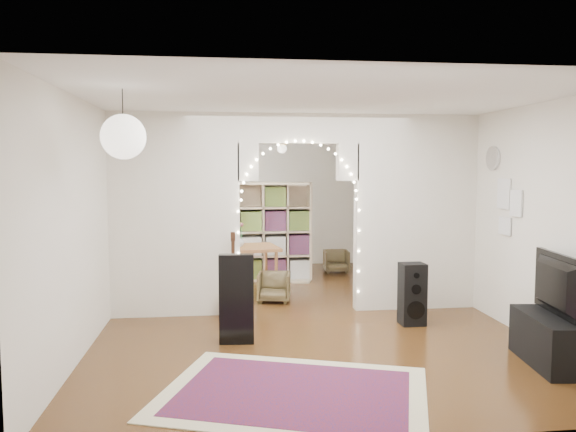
{
  "coord_description": "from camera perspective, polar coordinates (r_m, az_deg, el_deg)",
  "views": [
    {
      "loc": [
        -1.05,
        -7.55,
        1.98
      ],
      "look_at": [
        -0.1,
        0.3,
        1.29
      ],
      "focal_mm": 35.0,
      "sensor_mm": 36.0,
      "label": 1
    }
  ],
  "objects": [
    {
      "name": "fairy_lights",
      "position": [
        7.5,
        1.17,
        1.68
      ],
      "size": [
        1.64,
        0.04,
        1.6
      ],
      "primitive_type": null,
      "color": "#FFEABF",
      "rests_on": "divider_wall"
    },
    {
      "name": "paper_lantern",
      "position": [
        5.22,
        -16.38,
        7.73
      ],
      "size": [
        0.4,
        0.4,
        0.4
      ],
      "primitive_type": "sphere",
      "color": "white",
      "rests_on": "ceiling"
    },
    {
      "name": "wall_left",
      "position": [
        7.71,
        -17.7,
        0.04
      ],
      "size": [
        0.02,
        7.5,
        2.7
      ],
      "primitive_type": "cube",
      "color": "silver",
      "rests_on": "floor"
    },
    {
      "name": "picture_frames",
      "position": [
        7.46,
        21.4,
        0.93
      ],
      "size": [
        0.02,
        0.5,
        0.7
      ],
      "primitive_type": null,
      "color": "white",
      "rests_on": "wall_right"
    },
    {
      "name": "ceiling_fan",
      "position": [
        9.61,
        -0.62,
        7.46
      ],
      "size": [
        1.1,
        1.1,
        0.3
      ],
      "primitive_type": null,
      "color": "gold",
      "rests_on": "ceiling"
    },
    {
      "name": "wall_back",
      "position": [
        11.36,
        -1.58,
        1.78
      ],
      "size": [
        5.0,
        0.02,
        2.7
      ],
      "primitive_type": "cube",
      "color": "silver",
      "rests_on": "floor"
    },
    {
      "name": "floor",
      "position": [
        7.87,
        1.02,
        -9.6
      ],
      "size": [
        7.5,
        7.5,
        0.0
      ],
      "primitive_type": "plane",
      "color": "black",
      "rests_on": "ground"
    },
    {
      "name": "area_rug",
      "position": [
        5.16,
        0.58,
        -17.49
      ],
      "size": [
        2.72,
        2.37,
        0.02
      ],
      "primitive_type": "cube",
      "rotation": [
        0.0,
        0.0,
        -0.34
      ],
      "color": "maroon",
      "rests_on": "floor"
    },
    {
      "name": "wall_clock",
      "position": [
        7.8,
        20.14,
        5.54
      ],
      "size": [
        0.03,
        0.31,
        0.31
      ],
      "primitive_type": "cylinder",
      "rotation": [
        0.0,
        1.57,
        0.0
      ],
      "color": "white",
      "rests_on": "wall_right"
    },
    {
      "name": "wall_right",
      "position": [
        8.37,
        18.25,
        0.39
      ],
      "size": [
        0.02,
        7.5,
        2.7
      ],
      "primitive_type": "cube",
      "color": "silver",
      "rests_on": "floor"
    },
    {
      "name": "divider_wall",
      "position": [
        7.64,
        1.03,
        0.8
      ],
      "size": [
        5.0,
        0.2,
        2.7
      ],
      "color": "silver",
      "rests_on": "floor"
    },
    {
      "name": "wall_front",
      "position": [
        3.99,
        8.51,
        -4.17
      ],
      "size": [
        5.0,
        0.02,
        2.7
      ],
      "primitive_type": "cube",
      "color": "silver",
      "rests_on": "floor"
    },
    {
      "name": "window",
      "position": [
        9.47,
        -15.52,
        1.87
      ],
      "size": [
        0.04,
        1.2,
        1.4
      ],
      "primitive_type": "cube",
      "color": "white",
      "rests_on": "wall_left"
    },
    {
      "name": "dining_chair_right",
      "position": [
        10.68,
        4.93,
        -4.59
      ],
      "size": [
        0.48,
        0.49,
        0.42
      ],
      "primitive_type": "imported",
      "rotation": [
        0.0,
        0.0,
        -0.06
      ],
      "color": "brown",
      "rests_on": "floor"
    },
    {
      "name": "bookcase",
      "position": [
        9.83,
        -2.57,
        -1.57
      ],
      "size": [
        1.74,
        0.86,
        1.72
      ],
      "primitive_type": "cube",
      "rotation": [
        0.0,
        0.0,
        -0.27
      ],
      "color": "#CDB495",
      "rests_on": "floor"
    },
    {
      "name": "flower_vase",
      "position": [
        8.71,
        -5.06,
        -2.51
      ],
      "size": [
        0.21,
        0.21,
        0.19
      ],
      "primitive_type": "imported",
      "rotation": [
        0.0,
        0.0,
        0.17
      ],
      "color": "white",
      "rests_on": "dining_table"
    },
    {
      "name": "acoustic_guitar",
      "position": [
        7.46,
        -5.57,
        -7.12
      ],
      "size": [
        0.4,
        0.18,
        0.96
      ],
      "rotation": [
        0.0,
        0.0,
        -0.12
      ],
      "color": "tan",
      "rests_on": "floor"
    },
    {
      "name": "guitar_case",
      "position": [
        6.38,
        -5.25,
        -8.4
      ],
      "size": [
        0.4,
        0.16,
        1.01
      ],
      "primitive_type": "cube",
      "rotation": [
        0.0,
        0.0,
        -0.08
      ],
      "color": "black",
      "rests_on": "floor"
    },
    {
      "name": "dining_table",
      "position": [
        8.74,
        -5.06,
        -3.6
      ],
      "size": [
        1.32,
        0.99,
        0.76
      ],
      "rotation": [
        0.0,
        0.0,
        0.17
      ],
      "color": "olive",
      "rests_on": "floor"
    },
    {
      "name": "dining_chair_left",
      "position": [
        8.35,
        -1.43,
        -7.22
      ],
      "size": [
        0.54,
        0.55,
        0.44
      ],
      "primitive_type": "imported",
      "rotation": [
        0.0,
        0.0,
        -0.18
      ],
      "color": "brown",
      "rests_on": "floor"
    },
    {
      "name": "media_console",
      "position": [
        6.32,
        24.93,
        -11.39
      ],
      "size": [
        0.52,
        1.04,
        0.5
      ],
      "primitive_type": "cube",
      "rotation": [
        0.0,
        0.0,
        -0.12
      ],
      "color": "black",
      "rests_on": "floor"
    },
    {
      "name": "tabby_cat",
      "position": [
        7.51,
        -4.67,
        -9.18
      ],
      "size": [
        0.29,
        0.55,
        0.36
      ],
      "rotation": [
        0.0,
        0.0,
        0.18
      ],
      "color": "brown",
      "rests_on": "floor"
    },
    {
      "name": "floor_speaker",
      "position": [
        7.3,
        12.51,
        -7.76
      ],
      "size": [
        0.31,
        0.28,
        0.78
      ],
      "rotation": [
        0.0,
        0.0,
        0.03
      ],
      "color": "black",
      "rests_on": "floor"
    },
    {
      "name": "ceiling",
      "position": [
        7.65,
        1.05,
        10.36
      ],
      "size": [
        5.0,
        7.5,
        0.02
      ],
      "primitive_type": "cube",
      "color": "white",
      "rests_on": "wall_back"
    },
    {
      "name": "tv",
      "position": [
        6.19,
        25.12,
        -6.41
      ],
      "size": [
        0.27,
        1.08,
        0.62
      ],
      "primitive_type": "imported",
      "rotation": [
        0.0,
        0.0,
        1.45
      ],
      "color": "black",
      "rests_on": "media_console"
    }
  ]
}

